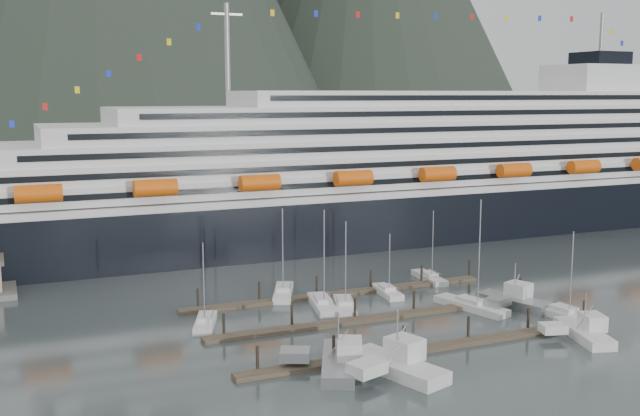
{
  "coord_description": "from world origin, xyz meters",
  "views": [
    {
      "loc": [
        -50.25,
        -82.28,
        29.8
      ],
      "look_at": [
        -5.37,
        22.0,
        12.37
      ],
      "focal_mm": 42.0,
      "sensor_mm": 36.0,
      "label": 1
    }
  ],
  "objects_px": {
    "sailboat_g": "(429,278)",
    "trawler_b": "(396,365)",
    "sailboat_d": "(471,306)",
    "sailboat_f": "(387,292)",
    "trawler_d": "(583,331)",
    "sailboat_a": "(205,323)",
    "sailboat_c": "(345,307)",
    "sailboat_e": "(283,293)",
    "trawler_e": "(513,301)",
    "cruise_ship": "(412,178)",
    "sailboat_h": "(563,315)",
    "sailboat_b": "(323,305)",
    "trawler_a": "(337,361)"
  },
  "relations": [
    {
      "from": "sailboat_g",
      "to": "sailboat_h",
      "type": "distance_m",
      "value": 25.37
    },
    {
      "from": "sailboat_b",
      "to": "trawler_d",
      "type": "xyz_separation_m",
      "value": [
        24.23,
        -24.67,
        0.4
      ]
    },
    {
      "from": "sailboat_d",
      "to": "sailboat_f",
      "type": "xyz_separation_m",
      "value": [
        -7.09,
        11.43,
        -0.05
      ]
    },
    {
      "from": "trawler_a",
      "to": "trawler_d",
      "type": "xyz_separation_m",
      "value": [
        32.12,
        -2.6,
        -0.05
      ]
    },
    {
      "from": "sailboat_a",
      "to": "trawler_e",
      "type": "xyz_separation_m",
      "value": [
        42.23,
        -8.5,
        0.48
      ]
    },
    {
      "from": "trawler_d",
      "to": "sailboat_d",
      "type": "bearing_deg",
      "value": 35.27
    },
    {
      "from": "sailboat_c",
      "to": "trawler_d",
      "type": "xyz_separation_m",
      "value": [
        21.72,
        -22.71,
        0.41
      ]
    },
    {
      "from": "sailboat_g",
      "to": "sailboat_d",
      "type": "bearing_deg",
      "value": 174.24
    },
    {
      "from": "sailboat_b",
      "to": "trawler_b",
      "type": "distance_m",
      "value": 26.14
    },
    {
      "from": "trawler_b",
      "to": "trawler_d",
      "type": "relative_size",
      "value": 1.14
    },
    {
      "from": "sailboat_a",
      "to": "trawler_e",
      "type": "relative_size",
      "value": 1.04
    },
    {
      "from": "sailboat_b",
      "to": "sailboat_f",
      "type": "distance_m",
      "value": 11.9
    },
    {
      "from": "sailboat_b",
      "to": "sailboat_e",
      "type": "bearing_deg",
      "value": 31.39
    },
    {
      "from": "sailboat_c",
      "to": "trawler_e",
      "type": "relative_size",
      "value": 1.17
    },
    {
      "from": "sailboat_a",
      "to": "trawler_e",
      "type": "height_order",
      "value": "sailboat_a"
    },
    {
      "from": "sailboat_a",
      "to": "sailboat_f",
      "type": "height_order",
      "value": "sailboat_a"
    },
    {
      "from": "cruise_ship",
      "to": "trawler_d",
      "type": "height_order",
      "value": "cruise_ship"
    },
    {
      "from": "cruise_ship",
      "to": "trawler_a",
      "type": "distance_m",
      "value": 82.21
    },
    {
      "from": "sailboat_a",
      "to": "sailboat_c",
      "type": "xyz_separation_m",
      "value": [
        19.79,
        -0.3,
        0.02
      ]
    },
    {
      "from": "sailboat_h",
      "to": "trawler_b",
      "type": "relative_size",
      "value": 0.99
    },
    {
      "from": "cruise_ship",
      "to": "sailboat_h",
      "type": "relative_size",
      "value": 16.87
    },
    {
      "from": "sailboat_g",
      "to": "sailboat_e",
      "type": "bearing_deg",
      "value": 94.1
    },
    {
      "from": "sailboat_e",
      "to": "sailboat_f",
      "type": "height_order",
      "value": "sailboat_e"
    },
    {
      "from": "sailboat_b",
      "to": "sailboat_f",
      "type": "xyz_separation_m",
      "value": [
        11.62,
        2.56,
        -0.05
      ]
    },
    {
      "from": "sailboat_f",
      "to": "sailboat_g",
      "type": "xyz_separation_m",
      "value": [
        10.38,
        4.93,
        0.01
      ]
    },
    {
      "from": "sailboat_d",
      "to": "sailboat_g",
      "type": "distance_m",
      "value": 16.69
    },
    {
      "from": "sailboat_a",
      "to": "sailboat_h",
      "type": "distance_m",
      "value": 47.62
    },
    {
      "from": "sailboat_f",
      "to": "trawler_e",
      "type": "relative_size",
      "value": 0.88
    },
    {
      "from": "sailboat_f",
      "to": "trawler_a",
      "type": "relative_size",
      "value": 0.77
    },
    {
      "from": "sailboat_c",
      "to": "trawler_e",
      "type": "bearing_deg",
      "value": -90.3
    },
    {
      "from": "sailboat_c",
      "to": "sailboat_e",
      "type": "bearing_deg",
      "value": 47.62
    },
    {
      "from": "sailboat_e",
      "to": "trawler_e",
      "type": "xyz_separation_m",
      "value": [
        27.79,
        -18.31,
        0.46
      ]
    },
    {
      "from": "sailboat_f",
      "to": "sailboat_e",
      "type": "bearing_deg",
      "value": 75.34
    },
    {
      "from": "sailboat_d",
      "to": "sailboat_f",
      "type": "distance_m",
      "value": 13.45
    },
    {
      "from": "sailboat_g",
      "to": "trawler_b",
      "type": "height_order",
      "value": "sailboat_g"
    },
    {
      "from": "cruise_ship",
      "to": "sailboat_a",
      "type": "relative_size",
      "value": 18.12
    },
    {
      "from": "sailboat_f",
      "to": "sailboat_g",
      "type": "relative_size",
      "value": 0.82
    },
    {
      "from": "sailboat_c",
      "to": "trawler_b",
      "type": "height_order",
      "value": "sailboat_c"
    },
    {
      "from": "sailboat_a",
      "to": "sailboat_b",
      "type": "xyz_separation_m",
      "value": [
        17.28,
        1.67,
        0.03
      ]
    },
    {
      "from": "sailboat_b",
      "to": "sailboat_f",
      "type": "bearing_deg",
      "value": -65.39
    },
    {
      "from": "sailboat_c",
      "to": "trawler_d",
      "type": "distance_m",
      "value": 31.42
    },
    {
      "from": "sailboat_a",
      "to": "sailboat_f",
      "type": "relative_size",
      "value": 1.18
    },
    {
      "from": "sailboat_a",
      "to": "sailboat_c",
      "type": "bearing_deg",
      "value": -70.87
    },
    {
      "from": "trawler_d",
      "to": "sailboat_e",
      "type": "bearing_deg",
      "value": 55.53
    },
    {
      "from": "sailboat_c",
      "to": "trawler_e",
      "type": "height_order",
      "value": "sailboat_c"
    },
    {
      "from": "sailboat_h",
      "to": "trawler_d",
      "type": "xyz_separation_m",
      "value": [
        -3.5,
        -7.44,
        0.41
      ]
    },
    {
      "from": "sailboat_e",
      "to": "trawler_e",
      "type": "distance_m",
      "value": 33.28
    },
    {
      "from": "cruise_ship",
      "to": "trawler_e",
      "type": "xyz_separation_m",
      "value": [
        -14.8,
        -54.16,
        -11.15
      ]
    },
    {
      "from": "sailboat_c",
      "to": "sailboat_f",
      "type": "height_order",
      "value": "sailboat_c"
    },
    {
      "from": "cruise_ship",
      "to": "sailboat_e",
      "type": "distance_m",
      "value": 56.87
    }
  ]
}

